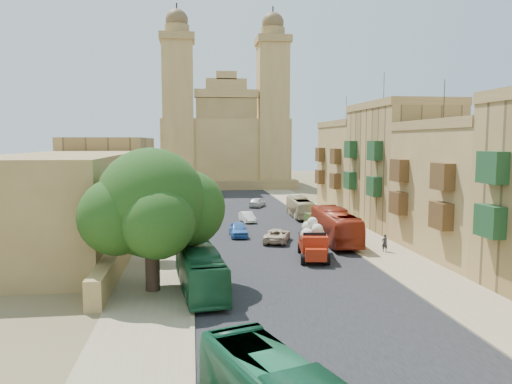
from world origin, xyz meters
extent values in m
plane|color=brown|center=(0.00, 0.00, 0.00)|extent=(260.00, 260.00, 0.00)
cube|color=black|center=(0.00, 30.00, 0.01)|extent=(14.00, 140.00, 0.01)
cube|color=#917F5F|center=(9.50, 30.00, 0.01)|extent=(5.00, 140.00, 0.01)
cube|color=#917F5F|center=(-9.50, 30.00, 0.01)|extent=(5.00, 140.00, 0.01)
cube|color=#917F5F|center=(7.00, 30.00, 0.06)|extent=(0.25, 140.00, 0.12)
cube|color=#917F5F|center=(-7.00, 30.00, 0.06)|extent=(0.25, 140.00, 0.12)
cube|color=#1B4322|center=(11.55, 0.92, 4.56)|extent=(0.90, 2.20, 2.00)
cube|color=#1B4322|center=(11.55, 0.92, 7.92)|extent=(0.90, 2.20, 2.00)
cube|color=#9B7A46|center=(16.00, 11.00, 5.25)|extent=(8.00, 14.00, 10.50)
cube|color=olive|center=(16.00, 11.00, 10.90)|extent=(8.20, 14.00, 0.80)
cylinder|color=black|center=(15.00, 13.80, 13.10)|extent=(0.06, 0.06, 3.60)
cube|color=#52361B|center=(11.55, 7.08, 3.99)|extent=(0.90, 2.20, 2.00)
cube|color=#52361B|center=(11.55, 14.92, 3.99)|extent=(0.90, 2.20, 2.00)
cube|color=#52361B|center=(11.55, 7.08, 6.93)|extent=(0.90, 2.20, 2.00)
cube|color=#52361B|center=(11.55, 14.92, 6.93)|extent=(0.90, 2.20, 2.00)
cube|color=#A5824B|center=(16.00, 25.00, 6.50)|extent=(8.00, 14.00, 13.00)
cube|color=olive|center=(16.00, 25.00, 13.40)|extent=(8.20, 14.00, 0.80)
cylinder|color=black|center=(15.00, 27.80, 15.60)|extent=(0.06, 0.06, 3.60)
cube|color=#1B4322|center=(11.55, 21.08, 4.94)|extent=(0.90, 2.20, 2.00)
cube|color=#1B4322|center=(11.55, 28.92, 4.94)|extent=(0.90, 2.20, 2.00)
cube|color=#1B4322|center=(11.55, 21.08, 8.58)|extent=(0.90, 2.20, 2.00)
cube|color=#1B4322|center=(11.55, 28.92, 8.58)|extent=(0.90, 2.20, 2.00)
cube|color=#9B7A46|center=(16.00, 39.00, 5.75)|extent=(8.00, 14.00, 11.50)
cube|color=olive|center=(16.00, 39.00, 11.90)|extent=(8.20, 14.00, 0.80)
cylinder|color=black|center=(15.00, 41.80, 14.10)|extent=(0.06, 0.06, 3.60)
cube|color=#52361B|center=(11.55, 35.08, 4.37)|extent=(0.90, 2.20, 2.00)
cube|color=#52361B|center=(11.55, 42.92, 4.37)|extent=(0.90, 2.20, 2.00)
cube|color=#52361B|center=(11.55, 35.08, 7.59)|extent=(0.90, 2.20, 2.00)
cube|color=#52361B|center=(11.55, 42.92, 7.59)|extent=(0.90, 2.20, 2.00)
cube|color=#9B7A46|center=(-12.50, 20.00, 0.90)|extent=(1.00, 40.00, 1.80)
cube|color=olive|center=(-18.00, 18.00, 4.20)|extent=(10.00, 28.00, 8.40)
cube|color=#A5824B|center=(-18.00, 44.00, 5.00)|extent=(10.00, 22.00, 10.00)
cube|color=#9B7A46|center=(0.00, 81.00, 7.00)|extent=(26.00, 20.00, 14.00)
cube|color=olive|center=(0.00, 70.50, 0.90)|extent=(28.00, 4.00, 1.80)
cube|color=olive|center=(0.00, 72.20, 10.00)|extent=(12.00, 2.00, 16.00)
cube|color=#9B7A46|center=(0.00, 72.20, 18.90)|extent=(12.60, 2.40, 1.60)
cube|color=#9B7A46|center=(0.00, 72.20, 20.60)|extent=(8.00, 2.00, 2.40)
cube|color=#9B7A46|center=(0.00, 72.20, 22.40)|extent=(4.00, 2.00, 1.60)
cube|color=#9B7A46|center=(-9.50, 73.50, 14.50)|extent=(6.00, 6.00, 29.00)
cube|color=olive|center=(-9.50, 73.50, 29.60)|extent=(6.80, 6.80, 1.40)
cylinder|color=olive|center=(-9.50, 73.50, 31.20)|extent=(4.80, 4.80, 1.80)
sphere|color=brown|center=(-9.50, 73.50, 33.00)|extent=(4.40, 4.40, 4.40)
cylinder|color=black|center=(-9.50, 73.50, 35.40)|extent=(0.28, 0.28, 1.80)
cube|color=#9B7A46|center=(9.50, 73.50, 14.50)|extent=(6.00, 6.00, 29.00)
cube|color=olive|center=(9.50, 73.50, 29.60)|extent=(6.80, 6.80, 1.40)
cylinder|color=olive|center=(9.50, 73.50, 31.20)|extent=(4.80, 4.80, 1.80)
sphere|color=brown|center=(9.50, 73.50, 33.00)|extent=(4.40, 4.40, 4.40)
cylinder|color=black|center=(9.50, 73.50, 35.40)|extent=(0.28, 0.28, 1.80)
cylinder|color=#36241B|center=(-9.50, 4.00, 1.74)|extent=(0.92, 0.92, 3.48)
sphere|color=#15340E|center=(-9.50, 4.00, 5.68)|extent=(6.96, 6.96, 6.96)
sphere|color=#15340E|center=(-7.30, 5.10, 5.13)|extent=(5.13, 5.13, 5.13)
sphere|color=#15340E|center=(-11.52, 3.18, 4.95)|extent=(4.76, 4.76, 4.76)
sphere|color=#15340E|center=(-8.95, 1.80, 4.76)|extent=(4.40, 4.40, 4.40)
sphere|color=#15340E|center=(-10.51, 6.02, 6.41)|extent=(4.03, 4.03, 4.03)
cylinder|color=#36241B|center=(-10.00, 12.00, 0.98)|extent=(0.44, 0.44, 1.96)
sphere|color=#15340E|center=(-10.00, 12.00, 2.96)|extent=(2.86, 2.86, 2.86)
cylinder|color=#36241B|center=(-10.00, 24.00, 1.20)|extent=(0.44, 0.44, 2.41)
sphere|color=#15340E|center=(-10.00, 24.00, 3.63)|extent=(3.50, 3.50, 3.50)
cylinder|color=#36241B|center=(-10.00, 36.00, 1.16)|extent=(0.44, 0.44, 2.31)
sphere|color=#15340E|center=(-10.00, 36.00, 3.49)|extent=(3.36, 3.36, 3.36)
cylinder|color=#36241B|center=(-10.00, 48.00, 1.07)|extent=(0.44, 0.44, 2.15)
sphere|color=#15340E|center=(-10.00, 48.00, 3.24)|extent=(3.12, 3.12, 3.12)
cube|color=#A4220C|center=(2.94, 12.12, 1.19)|extent=(2.61, 3.72, 0.86)
cube|color=black|center=(2.94, 12.12, 1.67)|extent=(2.67, 3.77, 0.11)
cube|color=#A4220C|center=(2.60, 9.95, 1.29)|extent=(2.23, 1.92, 1.72)
cube|color=#A4220C|center=(2.42, 8.82, 0.91)|extent=(1.78, 1.38, 0.95)
cube|color=black|center=(2.60, 9.95, 1.96)|extent=(1.80, 0.38, 0.86)
cylinder|color=black|center=(1.52, 9.25, 0.43)|extent=(0.46, 0.90, 0.86)
cylinder|color=black|center=(3.40, 8.96, 0.43)|extent=(0.46, 0.90, 0.86)
cylinder|color=black|center=(2.18, 13.40, 0.43)|extent=(0.46, 0.90, 0.86)
cylinder|color=black|center=(4.06, 13.10, 0.43)|extent=(0.46, 0.90, 0.86)
sphere|color=beige|center=(2.38, 11.63, 1.91)|extent=(1.05, 1.05, 1.05)
sphere|color=beige|center=(3.37, 11.76, 1.91)|extent=(1.05, 1.05, 1.05)
sphere|color=beige|center=(3.03, 12.68, 1.91)|extent=(1.05, 1.05, 1.05)
sphere|color=beige|center=(2.58, 12.27, 2.43)|extent=(0.95, 0.95, 0.95)
sphere|color=beige|center=(3.13, 11.22, 2.38)|extent=(0.95, 0.95, 0.95)
sphere|color=beige|center=(2.92, 12.03, 2.86)|extent=(0.86, 0.86, 0.86)
cube|color=#3F4E1D|center=(6.50, 23.06, 0.88)|extent=(2.67, 4.55, 1.76)
cylinder|color=black|center=(5.98, 21.44, 0.35)|extent=(0.41, 0.75, 0.70)
cylinder|color=black|center=(7.62, 21.77, 0.35)|extent=(0.41, 0.75, 0.70)
cylinder|color=black|center=(5.38, 24.34, 0.35)|extent=(0.41, 0.75, 0.70)
cylinder|color=black|center=(7.02, 24.68, 0.35)|extent=(0.41, 0.75, 0.70)
imported|color=#1B552F|center=(-6.50, 3.64, 1.40)|extent=(3.39, 10.21, 2.79)
imported|color=maroon|center=(6.50, 17.55, 1.55)|extent=(3.13, 11.21, 3.09)
imported|color=#C8B587|center=(6.50, 33.12, 1.24)|extent=(2.31, 8.95, 2.48)
imported|color=#366FC2|center=(-2.38, 21.39, 0.72)|extent=(1.72, 4.24, 1.44)
imported|color=white|center=(-0.50, 30.19, 0.60)|extent=(1.83, 3.82, 1.21)
imported|color=#C9B294|center=(1.00, 18.13, 0.65)|extent=(3.46, 5.13, 1.31)
imported|color=#10204C|center=(-3.07, 45.73, 0.55)|extent=(1.58, 3.78, 1.09)
imported|color=silver|center=(2.41, 43.53, 0.70)|extent=(3.22, 4.41, 1.39)
imported|color=#31649B|center=(-3.04, 60.97, 0.60)|extent=(2.14, 3.82, 1.19)
imported|color=#27242B|center=(9.54, 12.86, 0.76)|extent=(0.59, 0.42, 1.53)
imported|color=#3B3B41|center=(7.50, 19.28, 0.79)|extent=(0.63, 0.99, 1.58)
camera|label=1|loc=(-6.90, -27.81, 9.55)|focal=35.00mm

